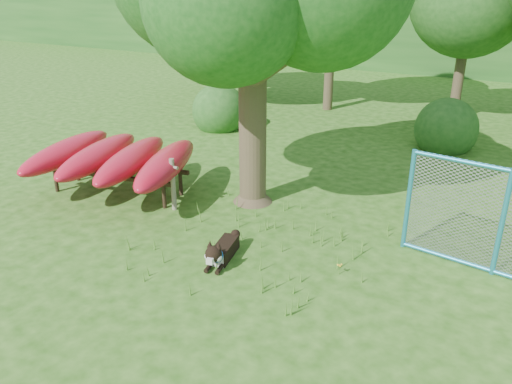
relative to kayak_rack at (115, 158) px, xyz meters
The scene contains 10 objects.
ground 4.16m from the kayak_rack, 22.92° to the right, with size 80.00×80.00×0.00m, color #214F0F.
wooden_post 1.72m from the kayak_rack, ahead, with size 0.31×0.11×1.15m.
kayak_rack is the anchor object (origin of this frame).
husky_dog 4.10m from the kayak_rack, 19.39° to the right, with size 0.52×1.24×0.55m.
fence_section 7.95m from the kayak_rack, ahead, with size 3.18×0.48×3.12m.
wildflower_clump 5.82m from the kayak_rack, ahead, with size 0.09×0.08×0.20m.
bg_tree_f 12.89m from the kayak_rack, 114.72° to the left, with size 3.60×3.60×5.55m.
shrub_left 6.11m from the kayak_rack, 101.99° to the left, with size 1.80×1.80×1.80m, color #1E521A.
shrub_mid 9.42m from the kayak_rack, 52.25° to the left, with size 1.80×1.80×1.80m, color #1E521A.
wooded_hillside 26.77m from the kayak_rack, 81.93° to the left, with size 80.00×12.00×6.00m, color #1E521A.
Camera 1 is at (4.48, -5.97, 4.45)m, focal length 35.00 mm.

